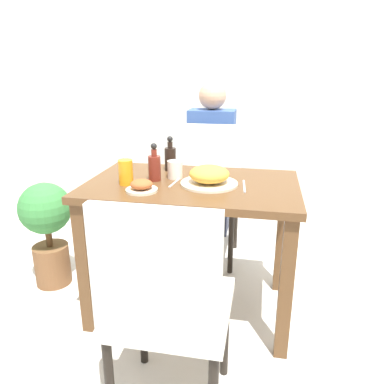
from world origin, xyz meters
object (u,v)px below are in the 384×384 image
object	(u,v)px
chair_near	(166,303)
side_plate	(142,186)
sauce_bottle	(170,157)
condiment_bottle	(155,166)
chair_far	(209,184)
drink_cup	(175,170)
person_figure	(211,161)
potted_plant_left	(47,225)
juice_glass	(126,172)
food_plate	(209,176)

from	to	relation	value
chair_near	side_plate	bearing A→B (deg)	-64.51
sauce_bottle	condiment_bottle	size ratio (longest dim) A/B	1.00
side_plate	condiment_bottle	world-z (taller)	condiment_bottle
chair_far	sauce_bottle	bearing A→B (deg)	-108.38
drink_cup	person_figure	size ratio (longest dim) A/B	0.08
chair_near	sauce_bottle	world-z (taller)	sauce_bottle
potted_plant_left	juice_glass	bearing A→B (deg)	-16.60
chair_near	food_plate	distance (m)	0.73
person_figure	sauce_bottle	bearing A→B (deg)	-97.76
chair_far	sauce_bottle	world-z (taller)	sauce_bottle
chair_far	juice_glass	bearing A→B (deg)	-111.60
chair_near	condiment_bottle	distance (m)	0.80
sauce_bottle	condiment_bottle	distance (m)	0.20
drink_cup	condiment_bottle	world-z (taller)	condiment_bottle
sauce_bottle	potted_plant_left	bearing A→B (deg)	-170.13
chair_far	potted_plant_left	xyz separation A→B (m)	(-0.87, -0.59, -0.12)
juice_glass	condiment_bottle	size ratio (longest dim) A/B	0.64
chair_far	sauce_bottle	xyz separation A→B (m)	(-0.15, -0.46, 0.29)
chair_near	sauce_bottle	distance (m)	0.97
food_plate	drink_cup	distance (m)	0.21
chair_far	food_plate	world-z (taller)	chair_far
chair_far	side_plate	distance (m)	0.90
drink_cup	potted_plant_left	xyz separation A→B (m)	(-0.78, 0.02, -0.38)
chair_far	person_figure	world-z (taller)	person_figure
chair_far	condiment_bottle	size ratio (longest dim) A/B	4.71
condiment_bottle	juice_glass	bearing A→B (deg)	-141.21
chair_near	condiment_bottle	bearing A→B (deg)	-71.31
juice_glass	potted_plant_left	bearing A→B (deg)	163.40
food_plate	sauce_bottle	xyz separation A→B (m)	(-0.25, 0.23, 0.03)
food_plate	side_plate	distance (m)	0.33
condiment_bottle	potted_plant_left	size ratio (longest dim) A/B	0.30
side_plate	potted_plant_left	xyz separation A→B (m)	(-0.68, 0.26, -0.36)
chair_far	potted_plant_left	bearing A→B (deg)	-146.21
drink_cup	potted_plant_left	size ratio (longest dim) A/B	0.14
chair_near	potted_plant_left	bearing A→B (deg)	-40.01
sauce_bottle	person_figure	xyz separation A→B (m)	(0.11, 0.82, -0.21)
person_figure	juice_glass	bearing A→B (deg)	-103.01
condiment_bottle	person_figure	world-z (taller)	person_figure
sauce_bottle	chair_far	bearing A→B (deg)	71.62
condiment_bottle	person_figure	size ratio (longest dim) A/B	0.16
side_plate	person_figure	bearing A→B (deg)	82.90
chair_far	food_plate	bearing A→B (deg)	-81.84
person_figure	side_plate	bearing A→B (deg)	-97.10
chair_near	potted_plant_left	xyz separation A→B (m)	(-0.93, 0.78, -0.12)
chair_near	chair_far	size ratio (longest dim) A/B	1.00
chair_far	juice_glass	world-z (taller)	chair_far
drink_cup	juice_glass	bearing A→B (deg)	-144.46
side_plate	sauce_bottle	distance (m)	0.39
side_plate	sauce_bottle	world-z (taller)	sauce_bottle
juice_glass	food_plate	bearing A→B (deg)	10.01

